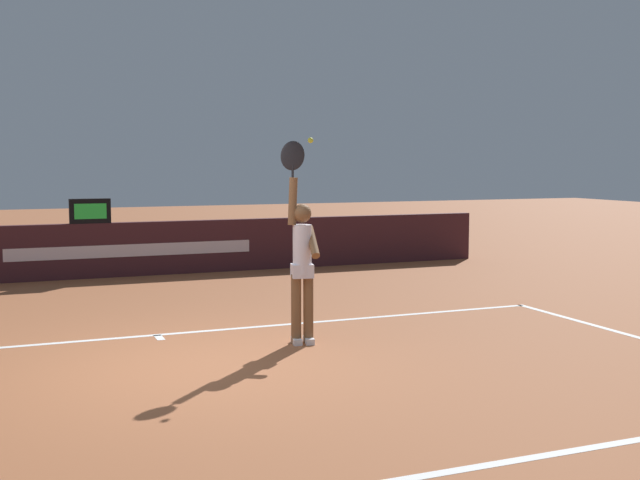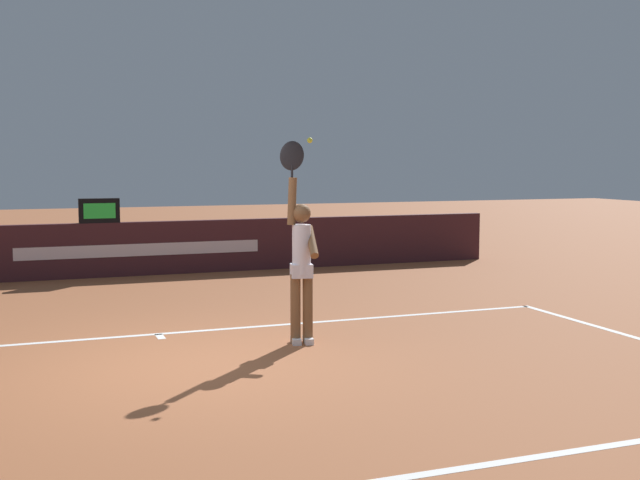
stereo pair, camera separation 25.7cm
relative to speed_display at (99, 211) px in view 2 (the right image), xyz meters
The scene contains 6 objects.
ground_plane 7.07m from the speed_display, 88.11° to the right, with size 60.00×60.00×0.00m, color #9D5834.
court_lines 7.92m from the speed_display, 88.32° to the right, with size 10.93×5.20×0.00m.
back_wall 0.77m from the speed_display, ahead, with size 15.65×0.18×1.01m.
speed_display is the anchor object (origin of this frame).
tennis_player 6.61m from the speed_display, 74.75° to the right, with size 0.45×0.46×2.39m.
tennis_ball 6.77m from the speed_display, 74.09° to the right, with size 0.06×0.06×0.06m.
Camera 2 is at (-1.48, -8.08, 2.13)m, focal length 44.38 mm.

